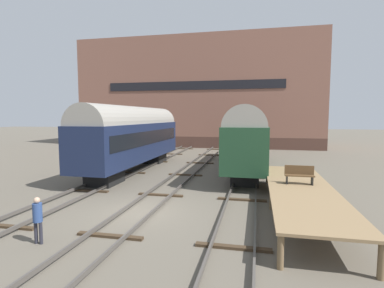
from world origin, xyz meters
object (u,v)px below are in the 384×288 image
(train_car_green, at_px, (248,134))
(bench, at_px, (299,174))
(train_car_navy, at_px, (134,134))
(person_worker, at_px, (38,216))

(train_car_green, height_order, bench, train_car_green)
(train_car_green, xyz_separation_m, bench, (2.81, -10.25, -1.34))
(train_car_navy, xyz_separation_m, train_car_green, (9.15, 2.85, -0.04))
(bench, bearing_deg, train_car_green, 105.36)
(train_car_navy, height_order, train_car_green, train_car_navy)
(person_worker, bearing_deg, train_car_navy, 99.65)
(train_car_green, bearing_deg, bench, -74.64)
(bench, bearing_deg, person_worker, -145.39)
(train_car_navy, relative_size, person_worker, 8.95)
(train_car_green, relative_size, bench, 12.35)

